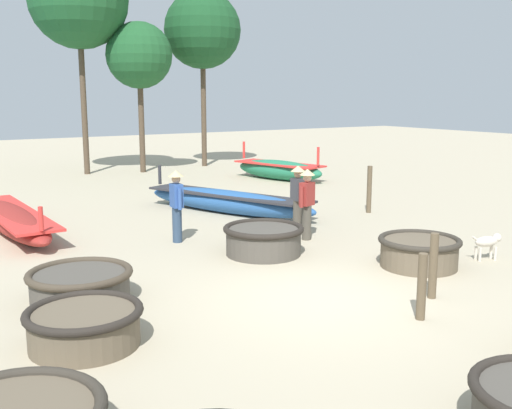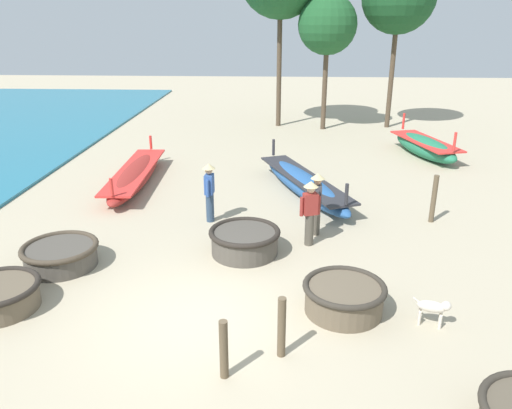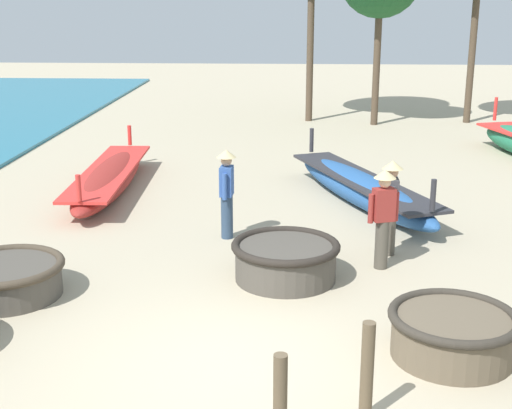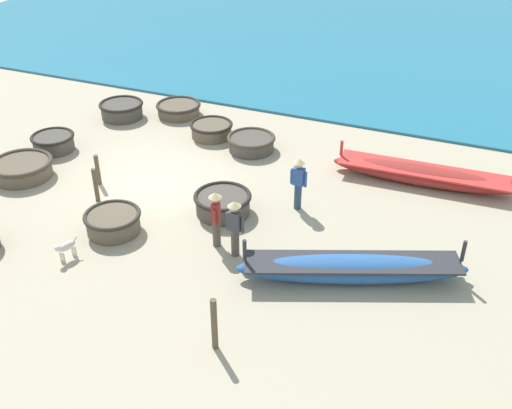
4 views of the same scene
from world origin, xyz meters
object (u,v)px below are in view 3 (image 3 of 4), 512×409
object	(u,v)px
fisherman_with_hat	(391,201)
coracle_far_left	(7,277)
coracle_beside_post	(286,259)
fisherman_crouching	(383,212)
coracle_far_right	(453,333)
long_boat_white_hull	(109,178)
mooring_post_mid_beach	(280,402)
long_boat_blue_hull	(362,188)
fisherman_hauling	(227,188)
mooring_post_inland	(367,371)

from	to	relation	value
fisherman_with_hat	coracle_far_left	bearing A→B (deg)	-160.56
coracle_far_left	fisherman_with_hat	xyz separation A→B (m)	(5.92, 2.09, 0.66)
coracle_beside_post	fisherman_crouching	size ratio (longest dim) A/B	1.03
coracle_far_right	fisherman_with_hat	world-z (taller)	fisherman_with_hat
long_boat_white_hull	mooring_post_mid_beach	bearing A→B (deg)	-66.74
long_boat_blue_hull	fisherman_with_hat	bearing A→B (deg)	-86.55
coracle_beside_post	mooring_post_mid_beach	world-z (taller)	mooring_post_mid_beach
fisherman_with_hat	fisherman_crouching	world-z (taller)	same
coracle_far_left	coracle_far_right	bearing A→B (deg)	-13.98
mooring_post_mid_beach	coracle_far_right	bearing A→B (deg)	43.47
fisherman_crouching	mooring_post_mid_beach	world-z (taller)	fisherman_crouching
fisherman_hauling	mooring_post_inland	world-z (taller)	fisherman_hauling
long_boat_blue_hull	fisherman_crouching	distance (m)	3.83
coracle_beside_post	fisherman_with_hat	bearing A→B (deg)	34.52
coracle_beside_post	mooring_post_mid_beach	xyz separation A→B (m)	(-0.00, -4.41, 0.18)
coracle_far_left	fisherman_crouching	bearing A→B (deg)	14.14
long_boat_white_hull	mooring_post_inland	size ratio (longest dim) A/B	5.28
coracle_far_left	fisherman_crouching	size ratio (longest dim) A/B	1.03
coracle_beside_post	long_boat_white_hull	xyz separation A→B (m)	(-4.10, 5.13, -0.03)
coracle_far_right	coracle_beside_post	bearing A→B (deg)	130.84
fisherman_crouching	fisherman_hauling	size ratio (longest dim) A/B	1.00
coracle_beside_post	fisherman_with_hat	size ratio (longest dim) A/B	1.03
mooring_post_mid_beach	mooring_post_inland	distance (m)	1.07
long_boat_white_hull	mooring_post_mid_beach	xyz separation A→B (m)	(4.10, -9.54, 0.21)
coracle_far_right	mooring_post_inland	world-z (taller)	mooring_post_inland
long_boat_blue_hull	fisherman_crouching	world-z (taller)	fisherman_crouching
long_boat_white_hull	fisherman_crouching	xyz separation A→B (m)	(5.67, -4.56, 0.65)
coracle_beside_post	fisherman_crouching	world-z (taller)	fisherman_crouching
coracle_beside_post	coracle_far_left	distance (m)	4.23
coracle_far_right	coracle_far_left	xyz separation A→B (m)	(-6.24, 1.55, -0.03)
fisherman_crouching	long_boat_blue_hull	bearing A→B (deg)	89.73
long_boat_blue_hull	mooring_post_inland	xyz separation A→B (m)	(-0.69, -8.18, 0.21)
coracle_beside_post	long_boat_white_hull	bearing A→B (deg)	128.68
fisherman_with_hat	fisherman_hauling	xyz separation A→B (m)	(-2.88, 0.74, 0.00)
fisherman_hauling	long_boat_white_hull	bearing A→B (deg)	133.42
fisherman_crouching	mooring_post_mid_beach	xyz separation A→B (m)	(-1.57, -4.98, -0.44)
coracle_far_left	long_boat_blue_hull	distance (m)	7.75
fisherman_hauling	mooring_post_inland	xyz separation A→B (m)	(2.00, -5.79, -0.40)
long_boat_blue_hull	mooring_post_inland	world-z (taller)	long_boat_blue_hull
coracle_far_right	mooring_post_inland	size ratio (longest dim) A/B	1.45
mooring_post_inland	long_boat_blue_hull	bearing A→B (deg)	85.17
long_boat_blue_hull	coracle_beside_post	bearing A→B (deg)	-110.01
mooring_post_mid_beach	long_boat_blue_hull	bearing A→B (deg)	79.72
long_boat_white_hull	coracle_far_right	bearing A→B (deg)	-50.62
long_boat_white_hull	fisherman_with_hat	bearing A→B (deg)	-33.62
long_boat_white_hull	fisherman_crouching	distance (m)	7.31
mooring_post_mid_beach	long_boat_white_hull	bearing A→B (deg)	113.26
long_boat_white_hull	fisherman_hauling	size ratio (longest dim) A/B	3.52
fisherman_hauling	mooring_post_mid_beach	size ratio (longest dim) A/B	1.62
fisherman_crouching	fisherman_hauling	xyz separation A→B (m)	(-2.67, 1.39, 0.00)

